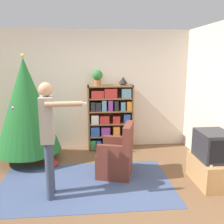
{
  "coord_description": "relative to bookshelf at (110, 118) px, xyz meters",
  "views": [
    {
      "loc": [
        0.01,
        -3.36,
        1.97
      ],
      "look_at": [
        0.42,
        0.96,
        1.05
      ],
      "focal_mm": 40.0,
      "sensor_mm": 36.0,
      "label": 1
    }
  ],
  "objects": [
    {
      "name": "tv_stand",
      "position": [
        1.48,
        -1.74,
        -0.5
      ],
      "size": [
        0.51,
        0.78,
        0.42
      ],
      "color": "tan",
      "rests_on": "ground_plane"
    },
    {
      "name": "television",
      "position": [
        1.48,
        -1.74,
        -0.07
      ],
      "size": [
        0.46,
        0.58,
        0.45
      ],
      "color": "#28282D",
      "rests_on": "tv_stand"
    },
    {
      "name": "standing_person",
      "position": [
        -1.03,
        -1.91,
        0.28
      ],
      "size": [
        0.65,
        0.47,
        1.67
      ],
      "rotation": [
        0.0,
        0.0,
        -1.5
      ],
      "color": "#38425B",
      "rests_on": "ground_plane"
    },
    {
      "name": "ground_plane",
      "position": [
        -0.47,
        -1.95,
        -0.71
      ],
      "size": [
        14.0,
        14.0,
        0.0
      ],
      "primitive_type": "plane",
      "color": "brown"
    },
    {
      "name": "bookshelf",
      "position": [
        0.0,
        0.0,
        0.0
      ],
      "size": [
        0.98,
        0.31,
        1.42
      ],
      "color": "brown",
      "rests_on": "ground_plane"
    },
    {
      "name": "table_lamp",
      "position": [
        0.28,
        0.01,
        0.81
      ],
      "size": [
        0.2,
        0.2,
        0.18
      ],
      "color": "#473828",
      "rests_on": "bookshelf"
    },
    {
      "name": "armchair",
      "position": [
        0.0,
        -1.32,
        -0.39
      ],
      "size": [
        0.7,
        0.7,
        0.92
      ],
      "rotation": [
        0.0,
        0.0,
        -1.85
      ],
      "color": "brown",
      "rests_on": "ground_plane"
    },
    {
      "name": "game_remote",
      "position": [
        1.33,
        -1.98,
        -0.28
      ],
      "size": [
        0.04,
        0.12,
        0.02
      ],
      "color": "white",
      "rests_on": "tv_stand"
    },
    {
      "name": "book_pile_near_tree",
      "position": [
        -1.16,
        -0.85,
        -0.66
      ],
      "size": [
        0.2,
        0.19,
        0.1
      ],
      "color": "#B22D28",
      "rests_on": "ground_plane"
    },
    {
      "name": "christmas_tree",
      "position": [
        -1.65,
        -0.55,
        0.4
      ],
      "size": [
        1.23,
        1.23,
        2.08
      ],
      "color": "#4C3323",
      "rests_on": "ground_plane"
    },
    {
      "name": "area_rug",
      "position": [
        -0.54,
        -1.61,
        -0.71
      ],
      "size": [
        2.76,
        1.61,
        0.01
      ],
      "color": "#3D4C70",
      "rests_on": "ground_plane"
    },
    {
      "name": "wall_back",
      "position": [
        -0.47,
        0.24,
        0.59
      ],
      "size": [
        8.0,
        0.1,
        2.6
      ],
      "color": "beige",
      "rests_on": "ground_plane"
    },
    {
      "name": "potted_plant",
      "position": [
        -0.27,
        0.01,
        0.9
      ],
      "size": [
        0.22,
        0.22,
        0.33
      ],
      "color": "#935B38",
      "rests_on": "bookshelf"
    }
  ]
}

